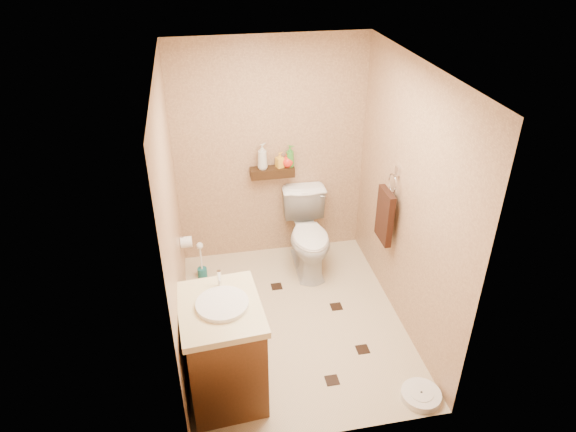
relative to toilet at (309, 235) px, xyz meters
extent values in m
plane|color=beige|center=(-0.33, -0.83, -0.42)|extent=(2.50, 2.50, 0.00)
cube|color=tan|center=(-0.33, 0.42, 0.78)|extent=(2.00, 0.04, 2.40)
cube|color=tan|center=(-0.33, -2.08, 0.78)|extent=(2.00, 0.04, 2.40)
cube|color=tan|center=(-1.33, -0.83, 0.78)|extent=(0.04, 2.50, 2.40)
cube|color=tan|center=(0.67, -0.83, 0.78)|extent=(0.04, 2.50, 2.40)
cube|color=silver|center=(-0.33, -0.83, 1.98)|extent=(2.00, 2.50, 0.02)
cube|color=#331F0D|center=(-0.33, 0.34, 0.60)|extent=(0.46, 0.14, 0.10)
cube|color=black|center=(-0.74, -0.96, -0.41)|extent=(0.11, 0.11, 0.01)
cube|color=black|center=(0.12, -0.71, -0.41)|extent=(0.11, 0.11, 0.01)
cube|color=black|center=(-0.16, -1.60, -0.41)|extent=(0.11, 0.11, 0.01)
cube|color=black|center=(-0.82, -0.40, -0.41)|extent=(0.11, 0.11, 0.01)
cube|color=black|center=(0.20, -1.31, -0.41)|extent=(0.11, 0.11, 0.01)
cube|color=black|center=(-0.40, -0.28, -0.41)|extent=(0.11, 0.11, 0.01)
imported|color=white|center=(0.00, 0.00, 0.00)|extent=(0.50, 0.83, 0.83)
cube|color=brown|center=(-1.03, -1.53, 0.00)|extent=(0.61, 0.73, 0.84)
cube|color=beige|center=(-1.03, -1.53, 0.45)|extent=(0.65, 0.77, 0.05)
cylinder|color=white|center=(-1.01, -1.53, 0.48)|extent=(0.39, 0.39, 0.05)
cylinder|color=silver|center=(-1.01, -1.30, 0.55)|extent=(0.03, 0.03, 0.13)
cylinder|color=white|center=(0.49, -1.90, -0.39)|extent=(0.41, 0.41, 0.06)
cylinder|color=white|center=(0.49, -1.90, -0.35)|extent=(0.19, 0.19, 0.01)
cylinder|color=#1A6468|center=(-1.15, 0.03, -0.36)|extent=(0.10, 0.10, 0.11)
cylinder|color=white|center=(-1.15, 0.03, -0.16)|extent=(0.02, 0.02, 0.31)
sphere|color=white|center=(-1.15, 0.03, -0.02)|extent=(0.07, 0.07, 0.07)
cube|color=silver|center=(0.66, -0.58, 0.96)|extent=(0.03, 0.06, 0.08)
torus|color=silver|center=(0.62, -0.58, 0.84)|extent=(0.02, 0.19, 0.19)
cube|color=black|center=(0.58, -0.58, 0.50)|extent=(0.06, 0.30, 0.52)
cylinder|color=white|center=(-1.27, -0.18, 0.18)|extent=(0.11, 0.11, 0.11)
cylinder|color=silver|center=(-1.31, -0.18, 0.24)|extent=(0.04, 0.02, 0.02)
imported|color=beige|center=(-0.43, 0.34, 0.79)|extent=(0.15, 0.15, 0.27)
imported|color=gold|center=(-0.25, 0.34, 0.74)|extent=(0.10, 0.09, 0.16)
imported|color=red|center=(-0.17, 0.34, 0.73)|extent=(0.15, 0.15, 0.16)
imported|color=#36842C|center=(-0.14, 0.34, 0.77)|extent=(0.12, 0.12, 0.23)
camera|label=1|loc=(-1.08, -4.45, 2.94)|focal=32.00mm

